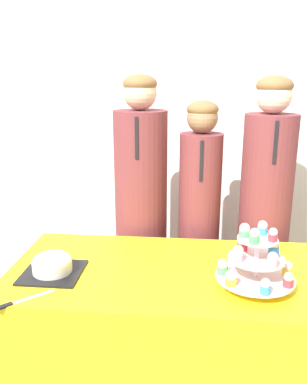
% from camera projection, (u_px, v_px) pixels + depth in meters
% --- Properties ---
extents(wall_back, '(9.00, 0.06, 2.70)m').
position_uv_depth(wall_back, '(201.00, 112.00, 2.76)').
color(wall_back, silver).
rests_on(wall_back, ground_plane).
extents(table, '(1.72, 0.74, 0.75)m').
position_uv_depth(table, '(197.00, 342.00, 1.93)').
color(table, yellow).
rests_on(table, ground_plane).
extents(round_cake, '(0.26, 0.26, 0.10)m').
position_uv_depth(round_cake, '(52.00, 264.00, 1.79)').
color(round_cake, black).
rests_on(round_cake, table).
extents(cake_knife, '(0.19, 0.18, 0.01)m').
position_uv_depth(cake_knife, '(14.00, 303.00, 1.56)').
color(cake_knife, silver).
rests_on(cake_knife, table).
extents(cupcake_stand, '(0.33, 0.33, 0.28)m').
position_uv_depth(cupcake_stand, '(255.00, 260.00, 1.66)').
color(cupcake_stand, silver).
rests_on(cupcake_stand, table).
extents(student_0, '(0.30, 0.31, 1.60)m').
position_uv_depth(student_0, '(141.00, 221.00, 2.40)').
color(student_0, brown).
rests_on(student_0, ground_plane).
extents(student_1, '(0.24, 0.25, 1.46)m').
position_uv_depth(student_1, '(198.00, 231.00, 2.38)').
color(student_1, brown).
rests_on(student_1, ground_plane).
extents(student_2, '(0.29, 0.29, 1.59)m').
position_uv_depth(student_2, '(264.00, 225.00, 2.34)').
color(student_2, brown).
rests_on(student_2, ground_plane).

